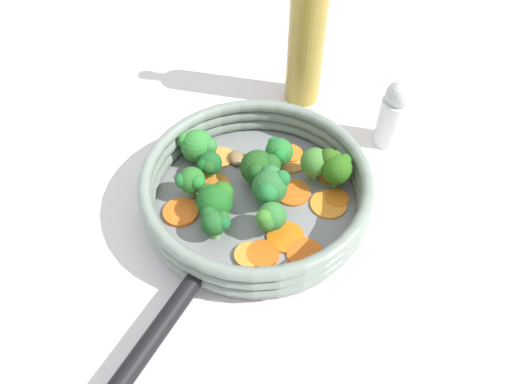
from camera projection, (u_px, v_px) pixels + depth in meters
name	position (u px, v px, depth m)	size (l,w,h in m)	color
ground_plane	(256.00, 207.00, 0.67)	(4.00, 4.00, 0.00)	white
skillet	(256.00, 203.00, 0.66)	(0.28, 0.28, 0.02)	gray
skillet_rim_wall	(256.00, 187.00, 0.63)	(0.29, 0.29, 0.05)	gray
skillet_handle	(155.00, 335.00, 0.52)	(0.02, 0.02, 0.16)	black
skillet_rivet_left	(185.00, 265.00, 0.58)	(0.01, 0.01, 0.01)	gray
skillet_rivet_right	(219.00, 282.00, 0.57)	(0.01, 0.01, 0.01)	gray
carrot_slice_0	(214.00, 186.00, 0.66)	(0.04, 0.04, 0.00)	orange
carrot_slice_1	(293.00, 192.00, 0.66)	(0.05, 0.05, 0.00)	orange
carrot_slice_2	(337.00, 198.00, 0.65)	(0.03, 0.03, 0.00)	orange
carrot_slice_3	(291.00, 154.00, 0.70)	(0.03, 0.03, 0.01)	orange
carrot_slice_4	(286.00, 237.00, 0.61)	(0.05, 0.05, 0.00)	orange
carrot_slice_5	(305.00, 254.00, 0.60)	(0.04, 0.04, 0.00)	orange
carrot_slice_6	(329.00, 204.00, 0.65)	(0.05, 0.05, 0.00)	orange
carrot_slice_7	(263.00, 254.00, 0.59)	(0.04, 0.04, 0.01)	orange
carrot_slice_8	(221.00, 157.00, 0.70)	(0.04, 0.04, 0.00)	#F69940
carrot_slice_9	(249.00, 255.00, 0.59)	(0.04, 0.04, 0.01)	orange
carrot_slice_10	(329.00, 176.00, 0.68)	(0.03, 0.03, 0.00)	orange
carrot_slice_11	(181.00, 212.00, 0.64)	(0.05, 0.05, 0.01)	orange
carrot_slice_12	(292.00, 162.00, 0.69)	(0.04, 0.04, 0.00)	#EC9240
broccoli_floret_0	(198.00, 146.00, 0.68)	(0.05, 0.05, 0.05)	#7C9851
broccoli_floret_1	(192.00, 181.00, 0.63)	(0.04, 0.04, 0.05)	#678752
broccoli_floret_2	(337.00, 167.00, 0.64)	(0.05, 0.04, 0.05)	#5F844B
broccoli_floret_3	(216.00, 199.00, 0.62)	(0.05, 0.05, 0.05)	#82AB68
broccoli_floret_4	(279.00, 152.00, 0.66)	(0.04, 0.04, 0.05)	#6DA150
broccoli_floret_5	(215.00, 221.00, 0.59)	(0.04, 0.04, 0.04)	#82B25B
broccoli_floret_6	(209.00, 164.00, 0.66)	(0.03, 0.04, 0.04)	#7A9555
broccoli_floret_7	(317.00, 163.00, 0.65)	(0.04, 0.04, 0.05)	#86A95E
broccoli_floret_8	(270.00, 185.00, 0.62)	(0.05, 0.05, 0.05)	#84AA64
broccoli_floret_9	(270.00, 218.00, 0.60)	(0.04, 0.04, 0.05)	#7FA55E
broccoli_floret_10	(260.00, 167.00, 0.65)	(0.05, 0.05, 0.05)	#6CA256
mushroom_piece_0	(195.00, 179.00, 0.67)	(0.02, 0.02, 0.01)	brown
mushroom_piece_1	(255.00, 156.00, 0.70)	(0.03, 0.02, 0.01)	#876146
mushroom_piece_2	(239.00, 157.00, 0.69)	(0.03, 0.02, 0.01)	olive
salt_shaker	(394.00, 114.00, 0.71)	(0.04, 0.04, 0.11)	white
oil_bottle	(307.00, 37.00, 0.73)	(0.06, 0.06, 0.27)	olive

